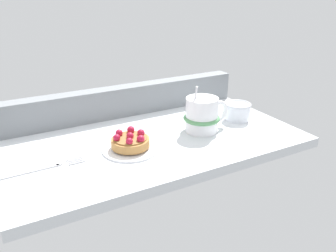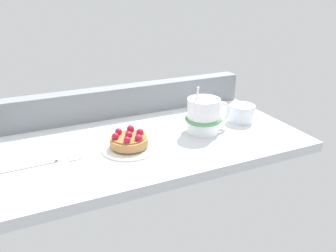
{
  "view_description": "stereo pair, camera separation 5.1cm",
  "coord_description": "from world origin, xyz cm",
  "px_view_note": "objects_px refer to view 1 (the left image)",
  "views": [
    {
      "loc": [
        -33.64,
        -70.13,
        35.72
      ],
      "look_at": [
        2.7,
        -3.35,
        3.66
      ],
      "focal_mm": 36.46,
      "sensor_mm": 36.0,
      "label": 1
    },
    {
      "loc": [
        -29.07,
        -72.42,
        35.72
      ],
      "look_at": [
        2.7,
        -3.35,
        3.66
      ],
      "focal_mm": 36.46,
      "sensor_mm": 36.0,
      "label": 2
    }
  ],
  "objects_px": {
    "dessert_fork": "(43,168)",
    "coffee_mug": "(203,115)",
    "sugar_bowl": "(238,111)",
    "dessert_plate": "(131,148)",
    "raspberry_tart": "(130,141)"
  },
  "relations": [
    {
      "from": "dessert_fork",
      "to": "coffee_mug",
      "type": "bearing_deg",
      "value": 1.36
    },
    {
      "from": "dessert_fork",
      "to": "sugar_bowl",
      "type": "height_order",
      "value": "sugar_bowl"
    },
    {
      "from": "dessert_plate",
      "to": "sugar_bowl",
      "type": "xyz_separation_m",
      "value": [
        0.34,
        0.03,
        0.02
      ]
    },
    {
      "from": "coffee_mug",
      "to": "sugar_bowl",
      "type": "bearing_deg",
      "value": 8.36
    },
    {
      "from": "dessert_plate",
      "to": "raspberry_tart",
      "type": "distance_m",
      "value": 0.02
    },
    {
      "from": "coffee_mug",
      "to": "sugar_bowl",
      "type": "xyz_separation_m",
      "value": [
        0.13,
        0.02,
        -0.02
      ]
    },
    {
      "from": "coffee_mug",
      "to": "dessert_fork",
      "type": "bearing_deg",
      "value": -178.64
    },
    {
      "from": "raspberry_tart",
      "to": "sugar_bowl",
      "type": "xyz_separation_m",
      "value": [
        0.34,
        0.03,
        0.0
      ]
    },
    {
      "from": "coffee_mug",
      "to": "sugar_bowl",
      "type": "relative_size",
      "value": 1.75
    },
    {
      "from": "dessert_plate",
      "to": "dessert_fork",
      "type": "bearing_deg",
      "value": 178.92
    },
    {
      "from": "dessert_fork",
      "to": "sugar_bowl",
      "type": "distance_m",
      "value": 0.54
    },
    {
      "from": "dessert_plate",
      "to": "sugar_bowl",
      "type": "distance_m",
      "value": 0.34
    },
    {
      "from": "coffee_mug",
      "to": "dessert_fork",
      "type": "distance_m",
      "value": 0.4
    },
    {
      "from": "coffee_mug",
      "to": "sugar_bowl",
      "type": "distance_m",
      "value": 0.13
    },
    {
      "from": "sugar_bowl",
      "to": "dessert_plate",
      "type": "bearing_deg",
      "value": -174.5
    }
  ]
}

